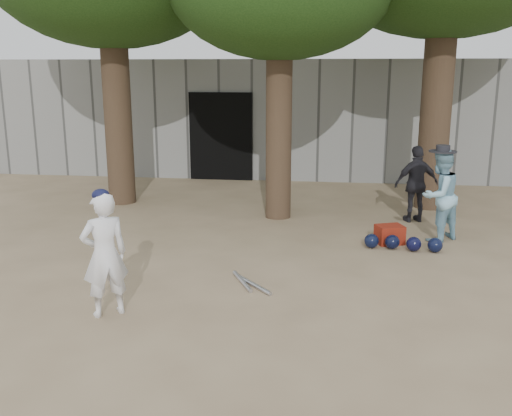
# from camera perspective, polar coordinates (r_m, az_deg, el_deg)

# --- Properties ---
(ground) EXTENTS (70.00, 70.00, 0.00)m
(ground) POSITION_cam_1_polar(r_m,az_deg,el_deg) (7.10, -5.95, -9.23)
(ground) COLOR #937C5E
(ground) RESTS_ON ground
(boy_player) EXTENTS (0.63, 0.59, 1.45)m
(boy_player) POSITION_cam_1_polar(r_m,az_deg,el_deg) (6.68, -14.91, -4.54)
(boy_player) COLOR white
(boy_player) RESTS_ON ground
(spectator_blue) EXTENTS (0.93, 0.91, 1.51)m
(spectator_blue) POSITION_cam_1_polar(r_m,az_deg,el_deg) (9.76, 17.87, 1.19)
(spectator_blue) COLOR #8BBFD6
(spectator_blue) RESTS_ON ground
(spectator_dark) EXTENTS (0.89, 0.57, 1.41)m
(spectator_dark) POSITION_cam_1_polar(r_m,az_deg,el_deg) (10.87, 15.75, 2.32)
(spectator_dark) COLOR black
(spectator_dark) RESTS_ON ground
(red_bag) EXTENTS (0.50, 0.45, 0.30)m
(red_bag) POSITION_cam_1_polar(r_m,az_deg,el_deg) (9.51, 13.21, -2.59)
(red_bag) COLOR maroon
(red_bag) RESTS_ON ground
(back_building) EXTENTS (16.00, 5.24, 3.00)m
(back_building) POSITION_cam_1_polar(r_m,az_deg,el_deg) (16.81, 2.19, 9.42)
(back_building) COLOR gray
(back_building) RESTS_ON ground
(helmet_row) EXTENTS (1.19, 0.33, 0.23)m
(helmet_row) POSITION_cam_1_polar(r_m,az_deg,el_deg) (9.22, 14.48, -3.41)
(helmet_row) COLOR black
(helmet_row) RESTS_ON ground
(bat_pile) EXTENTS (0.62, 0.74, 0.06)m
(bat_pile) POSITION_cam_1_polar(r_m,az_deg,el_deg) (7.54, -0.77, -7.53)
(bat_pile) COLOR #B8B7BE
(bat_pile) RESTS_ON ground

